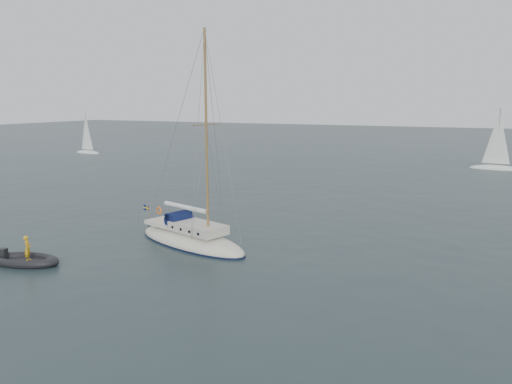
% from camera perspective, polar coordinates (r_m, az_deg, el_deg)
% --- Properties ---
extents(ground, '(300.00, 300.00, 0.00)m').
position_cam_1_polar(ground, '(29.10, -0.79, -6.86)').
color(ground, black).
rests_on(ground, ground).
extents(sailboat, '(9.23, 2.77, 13.14)m').
position_cam_1_polar(sailboat, '(30.59, -7.45, -4.14)').
color(sailboat, beige).
rests_on(sailboat, ground).
extents(dinghy, '(2.98, 1.35, 0.43)m').
position_cam_1_polar(dinghy, '(34.57, -10.22, -3.90)').
color(dinghy, '#4D4C51').
rests_on(dinghy, ground).
extents(rib, '(3.92, 1.78, 1.59)m').
position_cam_1_polar(rib, '(29.70, -24.89, -7.00)').
color(rib, black).
rests_on(rib, ground).
extents(distant_yacht_c, '(6.15, 3.28, 8.15)m').
position_cam_1_polar(distant_yacht_c, '(70.12, 25.87, 5.17)').
color(distant_yacht_c, white).
rests_on(distant_yacht_c, ground).
extents(distant_yacht_a, '(5.23, 2.79, 6.93)m').
position_cam_1_polar(distant_yacht_a, '(87.59, -18.80, 6.16)').
color(distant_yacht_a, white).
rests_on(distant_yacht_a, ground).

